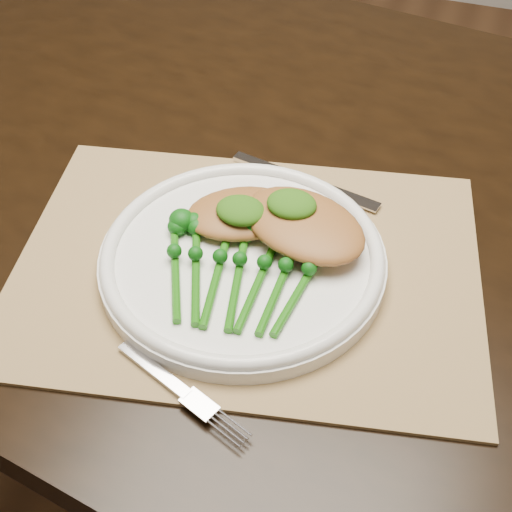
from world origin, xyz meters
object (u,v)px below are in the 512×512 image
(broccolini_bundle, at_px, (237,279))
(dinner_plate, at_px, (243,258))
(dining_table, at_px, (247,343))
(placemat, at_px, (247,266))
(chicken_fillet_left, at_px, (243,213))

(broccolini_bundle, bearing_deg, dinner_plate, 93.42)
(dining_table, relative_size, dinner_plate, 5.89)
(dinner_plate, xyz_separation_m, broccolini_bundle, (0.01, -0.04, 0.01))
(placemat, bearing_deg, dining_table, 99.88)
(chicken_fillet_left, xyz_separation_m, broccolini_bundle, (0.02, -0.08, -0.01))
(dining_table, height_order, chicken_fillet_left, chicken_fillet_left)
(placemat, xyz_separation_m, broccolini_bundle, (0.00, -0.04, 0.02))
(dining_table, height_order, broccolini_bundle, broccolini_bundle)
(chicken_fillet_left, bearing_deg, placemat, -93.05)
(dinner_plate, bearing_deg, dining_table, 109.38)
(dinner_plate, distance_m, broccolini_bundle, 0.04)
(dinner_plate, height_order, chicken_fillet_left, chicken_fillet_left)
(broccolini_bundle, bearing_deg, chicken_fillet_left, 97.50)
(placemat, relative_size, dinner_plate, 1.63)
(placemat, relative_size, chicken_fillet_left, 3.98)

